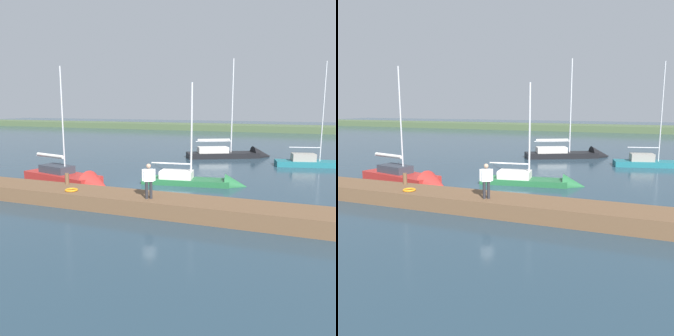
{
  "view_description": "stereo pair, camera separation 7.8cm",
  "coord_description": "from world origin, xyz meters",
  "views": [
    {
      "loc": [
        -8.49,
        20.51,
        5.04
      ],
      "look_at": [
        -0.9,
        0.58,
        1.32
      ],
      "focal_mm": 38.32,
      "sensor_mm": 36.0,
      "label": 1
    },
    {
      "loc": [
        -8.57,
        20.48,
        5.04
      ],
      "look_at": [
        -0.9,
        0.58,
        1.32
      ],
      "focal_mm": 38.32,
      "sensor_mm": 36.0,
      "label": 2
    }
  ],
  "objects": [
    {
      "name": "dock_pier",
      "position": [
        0.0,
        5.2,
        0.38
      ],
      "size": [
        24.08,
        2.26,
        0.75
      ],
      "primitive_type": "cube",
      "color": "brown",
      "rests_on": "ground_plane"
    },
    {
      "name": "sailboat_far_left",
      "position": [
        5.43,
        1.4,
        0.19
      ],
      "size": [
        7.36,
        3.56,
        8.32
      ],
      "rotation": [
        0.0,
        0.0,
        2.89
      ],
      "color": "#B22823",
      "rests_on": "ground_plane"
    },
    {
      "name": "mooring_post_near",
      "position": [
        3.61,
        4.41,
        1.06
      ],
      "size": [
        0.22,
        0.22,
        0.62
      ],
      "primitive_type": "cylinder",
      "color": "brown",
      "rests_on": "dock_pier"
    },
    {
      "name": "sailboat_near_dock",
      "position": [
        -10.31,
        -11.83,
        0.11
      ],
      "size": [
        7.56,
        3.35,
        9.41
      ],
      "rotation": [
        0.0,
        0.0,
        3.37
      ],
      "color": "#1E6B75",
      "rests_on": "ground_plane"
    },
    {
      "name": "person_on_dock",
      "position": [
        -1.87,
        5.65,
        1.7
      ],
      "size": [
        0.57,
        0.4,
        1.66
      ],
      "rotation": [
        0.0,
        0.0,
        2.06
      ],
      "color": "#28282D",
      "rests_on": "dock_pier"
    },
    {
      "name": "ground_plane",
      "position": [
        0.0,
        0.0,
        0.0
      ],
      "size": [
        200.0,
        200.0,
        0.0
      ],
      "primitive_type": "plane",
      "color": "#263D4C"
    },
    {
      "name": "far_shoreline",
      "position": [
        0.0,
        -53.24,
        0.0
      ],
      "size": [
        180.0,
        8.0,
        2.4
      ],
      "primitive_type": "cube",
      "color": "#4C603D",
      "rests_on": "ground_plane"
    },
    {
      "name": "life_ring_buoy",
      "position": [
        2.44,
        5.65,
        0.8
      ],
      "size": [
        0.66,
        0.66,
        0.1
      ],
      "primitive_type": "torus",
      "color": "orange",
      "rests_on": "dock_pier"
    },
    {
      "name": "sailboat_behind_pier",
      "position": [
        -2.34,
        -1.34,
        0.11
      ],
      "size": [
        6.85,
        2.45,
        7.22
      ],
      "rotation": [
        0.0,
        0.0,
        3.28
      ],
      "color": "#236638",
      "rests_on": "ground_plane"
    },
    {
      "name": "sailboat_far_right",
      "position": [
        -2.19,
        -14.46,
        0.2
      ],
      "size": [
        8.36,
        5.54,
        10.33
      ],
      "rotation": [
        0.0,
        0.0,
        3.61
      ],
      "color": "black",
      "rests_on": "ground_plane"
    }
  ]
}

